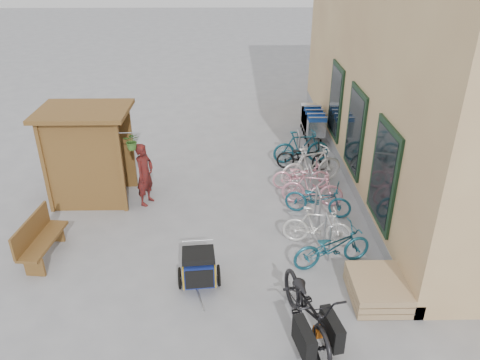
{
  "coord_description": "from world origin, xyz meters",
  "views": [
    {
      "loc": [
        0.33,
        -8.11,
        5.98
      ],
      "look_at": [
        0.5,
        1.5,
        1.0
      ],
      "focal_mm": 35.0,
      "sensor_mm": 36.0,
      "label": 1
    }
  ],
  "objects_px": {
    "bike_0": "(332,247)",
    "bike_4": "(301,175)",
    "bike_5": "(311,165)",
    "shopping_carts": "(312,119)",
    "kiosk": "(84,143)",
    "pallet_stack": "(378,289)",
    "bike_3": "(312,188)",
    "person_kiosk": "(145,174)",
    "bike_2": "(318,199)",
    "cargo_bike": "(308,308)",
    "bike_1": "(317,226)",
    "child_trailer": "(199,267)",
    "bike_6": "(303,157)",
    "bike_7": "(301,147)",
    "bench": "(39,238)"
  },
  "relations": [
    {
      "from": "child_trailer",
      "to": "pallet_stack",
      "type": "bearing_deg",
      "value": -12.29
    },
    {
      "from": "bike_0",
      "to": "bike_2",
      "type": "distance_m",
      "value": 1.98
    },
    {
      "from": "kiosk",
      "to": "bike_5",
      "type": "xyz_separation_m",
      "value": [
        5.73,
        0.73,
        -1.01
      ]
    },
    {
      "from": "bench",
      "to": "bike_5",
      "type": "height_order",
      "value": "bike_5"
    },
    {
      "from": "cargo_bike",
      "to": "bike_5",
      "type": "xyz_separation_m",
      "value": [
        0.9,
        5.47,
        -0.01
      ]
    },
    {
      "from": "pallet_stack",
      "to": "bike_7",
      "type": "height_order",
      "value": "bike_7"
    },
    {
      "from": "kiosk",
      "to": "bike_2",
      "type": "height_order",
      "value": "kiosk"
    },
    {
      "from": "cargo_bike",
      "to": "bike_7",
      "type": "relative_size",
      "value": 1.35
    },
    {
      "from": "bike_4",
      "to": "bike_7",
      "type": "height_order",
      "value": "bike_7"
    },
    {
      "from": "bike_3",
      "to": "bike_2",
      "type": "bearing_deg",
      "value": -160.38
    },
    {
      "from": "child_trailer",
      "to": "bench",
      "type": "bearing_deg",
      "value": 159.03
    },
    {
      "from": "kiosk",
      "to": "person_kiosk",
      "type": "distance_m",
      "value": 1.64
    },
    {
      "from": "pallet_stack",
      "to": "person_kiosk",
      "type": "bearing_deg",
      "value": 143.2
    },
    {
      "from": "bike_1",
      "to": "child_trailer",
      "type": "bearing_deg",
      "value": 129.94
    },
    {
      "from": "bike_3",
      "to": "bike_4",
      "type": "xyz_separation_m",
      "value": [
        -0.16,
        0.86,
        -0.06
      ]
    },
    {
      "from": "bike_5",
      "to": "shopping_carts",
      "type": "bearing_deg",
      "value": -27.89
    },
    {
      "from": "bike_0",
      "to": "bike_4",
      "type": "bearing_deg",
      "value": -12.91
    },
    {
      "from": "bike_5",
      "to": "bench",
      "type": "bearing_deg",
      "value": 99.21
    },
    {
      "from": "bike_0",
      "to": "bike_7",
      "type": "distance_m",
      "value": 4.94
    },
    {
      "from": "shopping_carts",
      "to": "bike_0",
      "type": "bearing_deg",
      "value": -95.48
    },
    {
      "from": "bike_3",
      "to": "person_kiosk",
      "type": "bearing_deg",
      "value": 99.52
    },
    {
      "from": "bike_0",
      "to": "bike_4",
      "type": "distance_m",
      "value": 3.32
    },
    {
      "from": "kiosk",
      "to": "bike_1",
      "type": "relative_size",
      "value": 1.65
    },
    {
      "from": "child_trailer",
      "to": "bike_6",
      "type": "bearing_deg",
      "value": 56.84
    },
    {
      "from": "bike_5",
      "to": "bike_6",
      "type": "height_order",
      "value": "bike_5"
    },
    {
      "from": "bike_6",
      "to": "bike_5",
      "type": "bearing_deg",
      "value": -166.76
    },
    {
      "from": "bench",
      "to": "bike_6",
      "type": "bearing_deg",
      "value": 40.02
    },
    {
      "from": "pallet_stack",
      "to": "bike_3",
      "type": "xyz_separation_m",
      "value": [
        -0.69,
        3.47,
        0.25
      ]
    },
    {
      "from": "bike_4",
      "to": "bike_1",
      "type": "bearing_deg",
      "value": 179.74
    },
    {
      "from": "kiosk",
      "to": "child_trailer",
      "type": "xyz_separation_m",
      "value": [
        2.95,
        -3.46,
        -1.11
      ]
    },
    {
      "from": "bike_1",
      "to": "person_kiosk",
      "type": "bearing_deg",
      "value": 76.46
    },
    {
      "from": "person_kiosk",
      "to": "cargo_bike",
      "type": "bearing_deg",
      "value": -120.31
    },
    {
      "from": "person_kiosk",
      "to": "bike_4",
      "type": "xyz_separation_m",
      "value": [
        3.98,
        0.71,
        -0.41
      ]
    },
    {
      "from": "pallet_stack",
      "to": "bike_1",
      "type": "bearing_deg",
      "value": 115.76
    },
    {
      "from": "cargo_bike",
      "to": "bike_2",
      "type": "xyz_separation_m",
      "value": [
        0.82,
        3.86,
        -0.14
      ]
    },
    {
      "from": "pallet_stack",
      "to": "bike_0",
      "type": "xyz_separation_m",
      "value": [
        -0.67,
        1.02,
        0.23
      ]
    },
    {
      "from": "pallet_stack",
      "to": "bike_4",
      "type": "height_order",
      "value": "bike_4"
    },
    {
      "from": "cargo_bike",
      "to": "bike_1",
      "type": "height_order",
      "value": "cargo_bike"
    },
    {
      "from": "bike_0",
      "to": "bike_2",
      "type": "bearing_deg",
      "value": -17.35
    },
    {
      "from": "kiosk",
      "to": "bike_2",
      "type": "distance_m",
      "value": 5.83
    },
    {
      "from": "bike_2",
      "to": "bike_3",
      "type": "height_order",
      "value": "bike_3"
    },
    {
      "from": "cargo_bike",
      "to": "bike_0",
      "type": "xyz_separation_m",
      "value": [
        0.78,
        1.88,
        -0.11
      ]
    },
    {
      "from": "bike_6",
      "to": "bike_7",
      "type": "relative_size",
      "value": 0.92
    },
    {
      "from": "bike_5",
      "to": "bike_6",
      "type": "distance_m",
      "value": 0.9
    },
    {
      "from": "cargo_bike",
      "to": "bike_2",
      "type": "height_order",
      "value": "cargo_bike"
    },
    {
      "from": "pallet_stack",
      "to": "bike_2",
      "type": "relative_size",
      "value": 0.75
    },
    {
      "from": "person_kiosk",
      "to": "bike_7",
      "type": "xyz_separation_m",
      "value": [
        4.2,
        2.34,
        -0.31
      ]
    },
    {
      "from": "bike_1",
      "to": "bike_6",
      "type": "distance_m",
      "value": 3.74
    },
    {
      "from": "bench",
      "to": "child_trailer",
      "type": "height_order",
      "value": "bench"
    },
    {
      "from": "kiosk",
      "to": "bike_4",
      "type": "relative_size",
      "value": 1.64
    }
  ]
}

